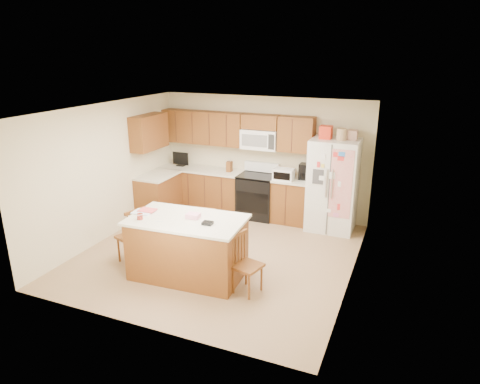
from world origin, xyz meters
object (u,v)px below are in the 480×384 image
at_px(refrigerator, 333,184).
at_px(windsor_chair_back, 208,232).
at_px(stove, 257,195).
at_px(windsor_chair_right, 246,265).
at_px(windsor_chair_left, 132,236).
at_px(island, 188,247).

height_order(refrigerator, windsor_chair_back, refrigerator).
distance_m(stove, windsor_chair_back, 2.04).
relative_size(windsor_chair_back, windsor_chair_right, 1.02).
height_order(stove, windsor_chair_left, stove).
distance_m(refrigerator, windsor_chair_back, 2.66).
height_order(refrigerator, windsor_chair_left, refrigerator).
height_order(refrigerator, windsor_chair_right, refrigerator).
relative_size(stove, windsor_chair_right, 1.25).
xyz_separation_m(island, windsor_chair_left, (-1.08, 0.06, -0.03)).
xyz_separation_m(windsor_chair_left, windsor_chair_back, (1.05, 0.70, -0.02)).
distance_m(windsor_chair_left, windsor_chair_back, 1.26).
bearing_deg(windsor_chair_left, refrigerator, 43.86).
height_order(stove, island, stove).
bearing_deg(refrigerator, windsor_chair_back, -131.12).
distance_m(stove, windsor_chair_left, 2.98).
height_order(island, windsor_chair_back, island).
distance_m(refrigerator, island, 3.24).
xyz_separation_m(island, windsor_chair_right, (1.01, -0.09, -0.06)).
distance_m(stove, island, 2.79).
relative_size(windsor_chair_left, windsor_chair_back, 1.05).
height_order(island, windsor_chair_right, island).
xyz_separation_m(windsor_chair_back, windsor_chair_right, (1.04, -0.85, -0.01)).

